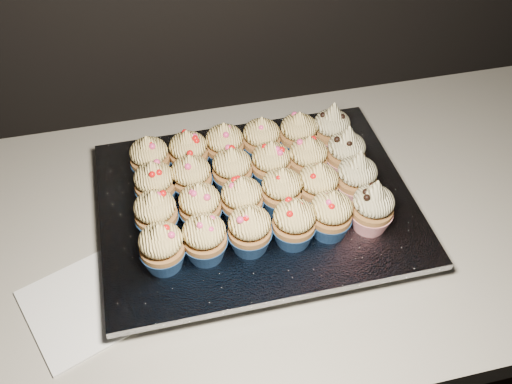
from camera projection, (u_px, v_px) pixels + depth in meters
cabinet at (332, 347)px, 1.27m from camera, size 2.40×0.60×0.86m
worktop at (358, 209)px, 0.95m from camera, size 2.44×0.64×0.04m
napkin at (87, 305)px, 0.79m from camera, size 0.20×0.20×0.00m
baking_tray at (256, 209)px, 0.91m from camera, size 0.44×0.34×0.02m
foil_lining at (256, 202)px, 0.89m from camera, size 0.48×0.38×0.01m
cupcake_0 at (162, 247)px, 0.77m from camera, size 0.06×0.06×0.08m
cupcake_1 at (205, 238)px, 0.78m from camera, size 0.06×0.06×0.08m
cupcake_2 at (250, 230)px, 0.79m from camera, size 0.06×0.06×0.08m
cupcake_3 at (294, 223)px, 0.80m from camera, size 0.06×0.06×0.08m
cupcake_4 at (331, 214)px, 0.82m from camera, size 0.06×0.06×0.08m
cupcake_5 at (372, 207)px, 0.82m from camera, size 0.06×0.06×0.10m
cupcake_6 at (156, 214)px, 0.82m from camera, size 0.06×0.06×0.08m
cupcake_7 at (200, 206)px, 0.83m from camera, size 0.06×0.06×0.08m
cupcake_8 at (242, 200)px, 0.83m from camera, size 0.06×0.06×0.08m
cupcake_9 at (282, 191)px, 0.85m from camera, size 0.06×0.06×0.08m
cupcake_10 at (318, 186)px, 0.86m from camera, size 0.06×0.06×0.08m
cupcake_11 at (357, 177)px, 0.87m from camera, size 0.06×0.06×0.10m
cupcake_12 at (155, 184)px, 0.86m from camera, size 0.06×0.06×0.08m
cupcake_13 at (192, 178)px, 0.87m from camera, size 0.06×0.06×0.08m
cupcake_14 at (232, 170)px, 0.88m from camera, size 0.06×0.06×0.08m
cupcake_15 at (271, 164)px, 0.89m from camera, size 0.06×0.06×0.08m
cupcake_16 at (308, 159)px, 0.90m from camera, size 0.06×0.06×0.08m
cupcake_17 at (346, 153)px, 0.91m from camera, size 0.06×0.06×0.10m
cupcake_18 at (150, 159)px, 0.90m from camera, size 0.06×0.06×0.08m
cupcake_19 at (189, 153)px, 0.91m from camera, size 0.06×0.06×0.08m
cupcake_20 at (225, 145)px, 0.92m from camera, size 0.06×0.06×0.08m
cupcake_21 at (262, 140)px, 0.93m from camera, size 0.06×0.06×0.08m
cupcake_22 at (298, 134)px, 0.94m from camera, size 0.06×0.06×0.08m
cupcake_23 at (331, 129)px, 0.95m from camera, size 0.06×0.06×0.10m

